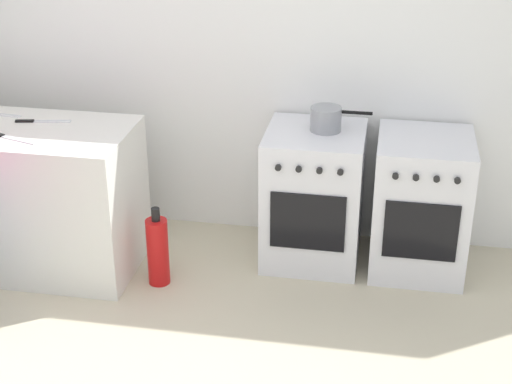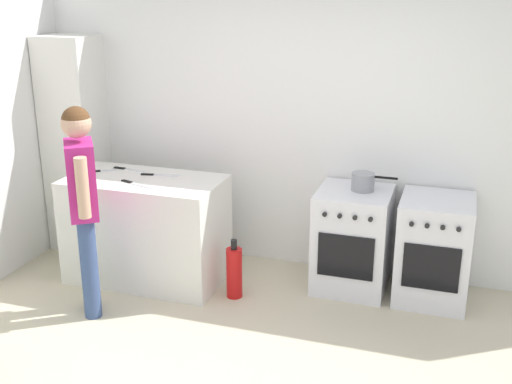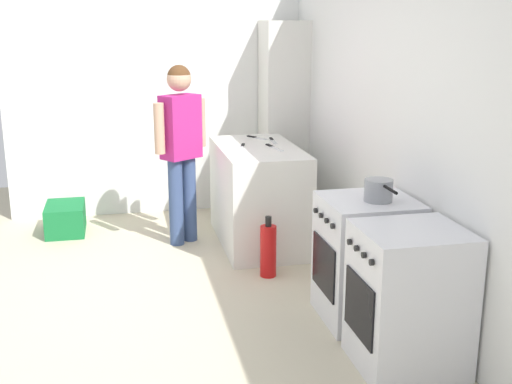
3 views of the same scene
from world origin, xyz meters
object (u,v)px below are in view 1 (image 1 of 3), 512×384
oven_right (421,204)px  knife_carving (41,121)px  knife_bread (10,138)px  fire_extinguisher (158,251)px  oven_left (313,196)px  pot (326,119)px

oven_right → knife_carving: bearing=-173.7°
oven_right → knife_bread: 2.44m
fire_extinguisher → knife_bread: bearing=-176.1°
oven_left → fire_extinguisher: 1.01m
oven_right → fire_extinguisher: size_ratio=1.70×
oven_left → knife_bread: bearing=-162.4°
pot → knife_bread: 1.83m
knife_carving → knife_bread: size_ratio=0.96×
oven_left → pot: bearing=34.5°
oven_left → pot: size_ratio=2.32×
knife_carving → fire_extinguisher: size_ratio=0.66×
pot → fire_extinguisher: 1.27m
knife_bread → oven_right: bearing=12.8°
pot → fire_extinguisher: (-0.93, -0.52, -0.71)m
pot → oven_right: bearing=-3.7°
oven_right → knife_carving: (-2.28, -0.25, 0.48)m
knife_bread → fire_extinguisher: knife_bread is taller
knife_carving → knife_bread: (-0.06, -0.28, -0.00)m
knife_bread → fire_extinguisher: bearing=3.9°
fire_extinguisher → knife_carving: bearing=163.4°
oven_left → oven_right: (0.65, -0.00, -0.00)m
oven_left → oven_right: size_ratio=1.00×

